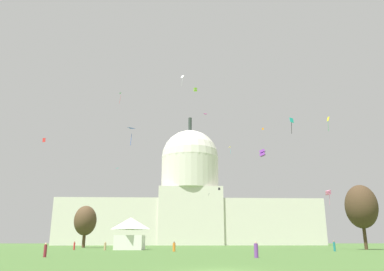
# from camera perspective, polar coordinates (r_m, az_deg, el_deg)

# --- Properties ---
(ground_plane) EXTENTS (800.00, 800.00, 0.00)m
(ground_plane) POSITION_cam_1_polar(r_m,az_deg,el_deg) (23.06, 4.34, -19.80)
(ground_plane) COLOR #42662D
(capitol_building) EXTENTS (128.91, 29.55, 66.02)m
(capitol_building) POSITION_cam_1_polar(r_m,az_deg,el_deg) (192.73, -0.32, -10.24)
(capitol_building) COLOR beige
(capitol_building) RESTS_ON ground_plane
(event_tent) EXTENTS (6.23, 6.53, 6.55)m
(event_tent) POSITION_cam_1_polar(r_m,az_deg,el_deg) (81.82, -9.38, -14.48)
(event_tent) COLOR white
(event_tent) RESTS_ON ground_plane
(tree_west_mid) EXTENTS (7.13, 7.35, 11.79)m
(tree_west_mid) POSITION_cam_1_polar(r_m,az_deg,el_deg) (115.66, -15.93, -12.36)
(tree_west_mid) COLOR #4C3823
(tree_west_mid) RESTS_ON ground_plane
(tree_east_mid) EXTENTS (8.28, 8.84, 13.71)m
(tree_east_mid) POSITION_cam_1_polar(r_m,az_deg,el_deg) (90.92, 24.36, -9.84)
(tree_east_mid) COLOR #42301E
(tree_east_mid) RESTS_ON ground_plane
(person_red_back_right) EXTENTS (0.37, 0.37, 1.72)m
(person_red_back_right) POSITION_cam_1_polar(r_m,az_deg,el_deg) (83.25, -17.48, -15.72)
(person_red_back_right) COLOR red
(person_red_back_right) RESTS_ON ground_plane
(person_teal_front_center) EXTENTS (0.49, 0.49, 1.80)m
(person_teal_front_center) POSITION_cam_1_polar(r_m,az_deg,el_deg) (72.66, 20.84, -15.49)
(person_teal_front_center) COLOR #1E757A
(person_teal_front_center) RESTS_ON ground_plane
(person_orange_back_center) EXTENTS (0.65, 0.65, 1.66)m
(person_orange_back_center) POSITION_cam_1_polar(r_m,az_deg,el_deg) (66.73, -2.75, -16.59)
(person_orange_back_center) COLOR orange
(person_orange_back_center) RESTS_ON ground_plane
(person_tan_lawn_far_left) EXTENTS (0.64, 0.64, 1.63)m
(person_tan_lawn_far_left) POSITION_cam_1_polar(r_m,az_deg,el_deg) (78.28, -13.09, -16.12)
(person_tan_lawn_far_left) COLOR tan
(person_tan_lawn_far_left) RESTS_ON ground_plane
(person_maroon_mid_center) EXTENTS (0.40, 0.40, 1.50)m
(person_maroon_mid_center) POSITION_cam_1_polar(r_m,az_deg,el_deg) (45.02, -21.43, -15.98)
(person_maroon_mid_center) COLOR maroon
(person_maroon_mid_center) RESTS_ON ground_plane
(person_purple_near_tree_east) EXTENTS (0.52, 0.52, 1.63)m
(person_purple_near_tree_east) POSITION_cam_1_polar(r_m,az_deg,el_deg) (41.15, 9.73, -16.85)
(person_purple_near_tree_east) COLOR #703D93
(person_purple_near_tree_east) RESTS_ON ground_plane
(kite_black_mid) EXTENTS (0.83, 0.39, 1.03)m
(kite_black_mid) POSITION_cam_1_polar(r_m,az_deg,el_deg) (146.45, 4.16, -8.10)
(kite_black_mid) COLOR black
(kite_red_mid) EXTENTS (0.90, 0.30, 1.19)m
(kite_red_mid) POSITION_cam_1_polar(r_m,az_deg,el_deg) (109.42, -21.60, -0.64)
(kite_red_mid) COLOR red
(kite_blue_mid) EXTENTS (1.47, 1.26, 3.04)m
(kite_blue_mid) POSITION_cam_1_polar(r_m,az_deg,el_deg) (69.73, -9.39, 0.60)
(kite_blue_mid) COLOR blue
(kite_violet_mid) EXTENTS (1.44, 1.39, 1.45)m
(kite_violet_mid) POSITION_cam_1_polar(r_m,az_deg,el_deg) (75.87, 10.67, -2.63)
(kite_violet_mid) COLOR purple
(kite_green_high) EXTENTS (1.38, 1.53, 4.08)m
(kite_green_high) POSITION_cam_1_polar(r_m,az_deg,el_deg) (156.14, -11.00, 6.14)
(kite_green_high) COLOR green
(kite_cyan_mid) EXTENTS (1.63, 1.38, 0.36)m
(kite_cyan_mid) POSITION_cam_1_polar(r_m,az_deg,el_deg) (142.64, -11.09, -5.02)
(kite_cyan_mid) COLOR #33BCDB
(kite_yellow_mid) EXTENTS (0.59, 0.72, 4.00)m
(kite_yellow_mid) POSITION_cam_1_polar(r_m,az_deg,el_deg) (106.21, 20.01, 2.15)
(kite_yellow_mid) COLOR yellow
(kite_gold_high) EXTENTS (1.20, 1.52, 2.54)m
(kite_gold_high) POSITION_cam_1_polar(r_m,az_deg,el_deg) (158.21, 5.94, -1.96)
(kite_gold_high) COLOR gold
(kite_orange_high) EXTENTS (0.93, 0.16, 0.97)m
(kite_orange_high) POSITION_cam_1_polar(r_m,az_deg,el_deg) (180.91, 10.72, 1.00)
(kite_orange_high) COLOR orange
(kite_pink_low) EXTENTS (1.38, 1.34, 3.65)m
(kite_pink_low) POSITION_cam_1_polar(r_m,az_deg,el_deg) (96.86, 20.03, -8.19)
(kite_pink_low) COLOR pink
(kite_magenta_high) EXTENTS (1.37, 1.02, 0.26)m
(kite_magenta_high) POSITION_cam_1_polar(r_m,az_deg,el_deg) (145.22, 1.97, 3.06)
(kite_magenta_high) COLOR #D1339E
(kite_turquoise_mid) EXTENTS (0.86, 0.69, 2.78)m
(kite_turquoise_mid) POSITION_cam_1_polar(r_m,az_deg,el_deg) (66.53, 14.92, 2.07)
(kite_turquoise_mid) COLOR teal
(kite_white_high) EXTENTS (1.20, 0.87, 4.13)m
(kite_white_high) POSITION_cam_1_polar(r_m,az_deg,el_deg) (135.97, -1.48, 8.82)
(kite_white_high) COLOR white
(kite_lime_high) EXTENTS (1.15, 1.20, 1.30)m
(kite_lime_high) POSITION_cam_1_polar(r_m,az_deg,el_deg) (119.43, 0.52, 7.00)
(kite_lime_high) COLOR #8CD133
(kite_black_low) EXTENTS (0.47, 1.12, 1.03)m
(kite_black_low) POSITION_cam_1_polar(r_m,az_deg,el_deg) (131.34, 2.56, -8.95)
(kite_black_low) COLOR black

